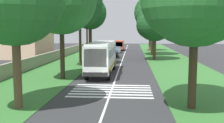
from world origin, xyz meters
TOP-DOWN VIEW (x-y plane):
  - ground at (0.00, 0.00)m, footprint 160.00×160.00m
  - grass_verge_left at (15.00, 8.20)m, footprint 120.00×8.00m
  - grass_verge_right at (15.00, -8.20)m, footprint 120.00×8.00m
  - centre_line at (15.00, 0.00)m, footprint 110.00×0.16m
  - coach_bus at (6.63, 1.80)m, footprint 11.16×2.62m
  - zebra_crossing at (-1.95, 0.00)m, footprint 4.95×6.80m
  - trailing_car_0 at (27.45, 2.01)m, footprint 4.30×1.78m
  - trailing_car_1 at (36.37, 1.81)m, footprint 4.30×1.78m
  - trailing_minibus_0 at (43.90, 1.60)m, footprint 6.00×2.14m
  - roadside_tree_left_1 at (3.08, 5.72)m, footprint 8.73×7.35m
  - roadside_tree_left_2 at (13.51, 5.95)m, footprint 7.72×6.63m
  - roadside_tree_left_3 at (20.64, 5.65)m, footprint 6.95×5.71m
  - roadside_tree_right_0 at (30.94, -5.57)m, footprint 9.25×7.51m
  - roadside_tree_right_1 at (42.51, -5.87)m, footprint 6.62×5.39m
  - roadside_tree_right_3 at (21.88, -5.30)m, footprint 7.57×6.34m
  - utility_pole at (14.19, 4.85)m, footprint 0.24×1.40m
  - roadside_wall at (20.00, 11.60)m, footprint 70.00×0.40m
  - roadside_building at (25.25, 19.54)m, footprint 11.66×10.10m

SIDE VIEW (x-z plane):
  - ground at x=0.00m, z-range 0.00..0.00m
  - zebra_crossing at x=-1.95m, z-range 0.00..0.01m
  - centre_line at x=15.00m, z-range 0.00..0.01m
  - grass_verge_left at x=15.00m, z-range 0.00..0.04m
  - grass_verge_right at x=15.00m, z-range 0.00..0.04m
  - trailing_car_0 at x=27.45m, z-range -0.05..1.38m
  - trailing_car_1 at x=36.37m, z-range -0.05..1.38m
  - roadside_wall at x=20.00m, z-range 0.04..1.59m
  - trailing_minibus_0 at x=43.90m, z-range 0.28..2.81m
  - coach_bus at x=6.63m, z-range 0.28..4.01m
  - roadside_building at x=25.25m, z-range 0.03..5.92m
  - utility_pole at x=14.19m, z-range 0.18..8.30m
  - roadside_tree_right_3 at x=21.88m, z-range 1.45..10.94m
  - roadside_tree_right_1 at x=42.51m, z-range 2.35..12.72m
  - roadside_tree_left_3 at x=20.64m, z-range 2.42..13.18m
  - roadside_tree_left_1 at x=3.08m, z-range 2.14..14.07m
  - roadside_tree_right_0 at x=30.94m, z-range 2.25..14.64m
  - roadside_tree_left_2 at x=13.51m, z-range 2.53..14.48m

